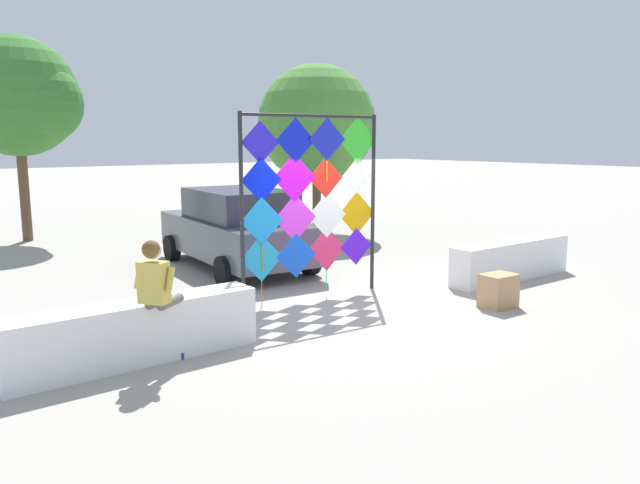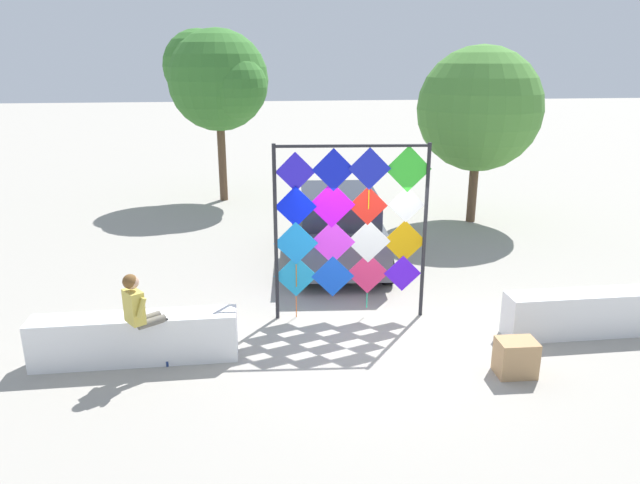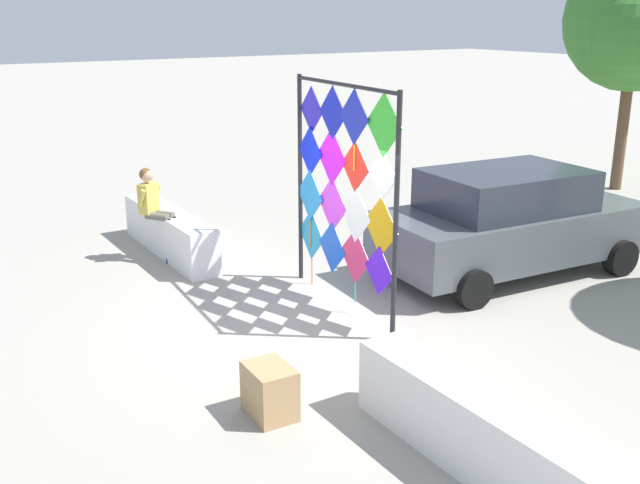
% 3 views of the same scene
% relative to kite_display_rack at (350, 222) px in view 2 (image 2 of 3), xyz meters
% --- Properties ---
extents(ground, '(120.00, 120.00, 0.00)m').
position_rel_kite_display_rack_xyz_m(ground, '(0.25, -0.84, -1.88)').
color(ground, '#9E998E').
extents(plaza_ledge_left, '(3.25, 0.53, 0.79)m').
position_rel_kite_display_rack_xyz_m(plaza_ledge_left, '(-3.71, -1.25, -1.48)').
color(plaza_ledge_left, white).
rests_on(plaza_ledge_left, ground).
extents(plaza_ledge_right, '(3.25, 0.53, 0.79)m').
position_rel_kite_display_rack_xyz_m(plaza_ledge_right, '(4.20, -1.25, -1.48)').
color(plaza_ledge_right, white).
rests_on(plaza_ledge_right, ground).
extents(kite_display_rack, '(2.84, 0.28, 3.30)m').
position_rel_kite_display_rack_xyz_m(kite_display_rack, '(0.00, 0.00, 0.00)').
color(kite_display_rack, '#232328').
rests_on(kite_display_rack, ground).
extents(seated_vendor, '(0.79, 0.71, 1.64)m').
position_rel_kite_display_rack_xyz_m(seated_vendor, '(-3.48, -1.56, -0.89)').
color(seated_vendor, '#666056').
rests_on(seated_vendor, ground).
extents(parked_car, '(2.48, 4.69, 1.77)m').
position_rel_kite_display_rack_xyz_m(parked_car, '(0.27, 3.15, -0.98)').
color(parked_car, '#4C5156').
rests_on(parked_car, ground).
extents(cardboard_box_large, '(0.61, 0.46, 0.58)m').
position_rel_kite_display_rack_xyz_m(cardboard_box_large, '(2.20, -2.42, -1.59)').
color(cardboard_box_large, tan).
rests_on(cardboard_box_large, ground).
extents(tree_broadleaf, '(3.47, 3.42, 5.66)m').
position_rel_kite_display_rack_xyz_m(tree_broadleaf, '(-2.72, 10.03, 2.20)').
color(tree_broadleaf, brown).
rests_on(tree_broadleaf, ground).
extents(tree_palm_like, '(3.54, 3.71, 5.09)m').
position_rel_kite_display_rack_xyz_m(tree_palm_like, '(4.91, 6.44, 1.44)').
color(tree_palm_like, brown).
rests_on(tree_palm_like, ground).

